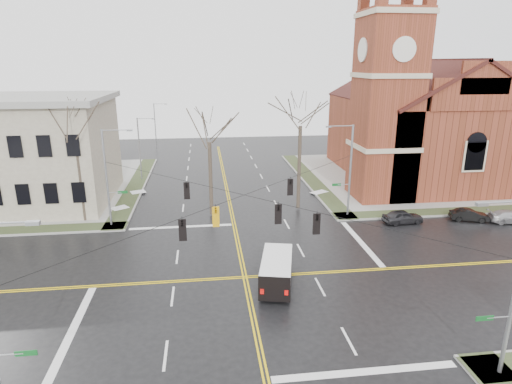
{
  "coord_description": "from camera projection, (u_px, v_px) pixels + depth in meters",
  "views": [
    {
      "loc": [
        -2.6,
        -27.48,
        14.81
      ],
      "look_at": [
        1.55,
        6.0,
        4.54
      ],
      "focal_mm": 30.0,
      "sensor_mm": 36.0,
      "label": 1
    }
  ],
  "objects": [
    {
      "name": "civic_building_a",
      "position": [
        21.0,
        153.0,
        45.5
      ],
      "size": [
        18.0,
        14.0,
        11.0
      ],
      "primitive_type": "cube",
      "color": "gray",
      "rests_on": "ground"
    },
    {
      "name": "parked_car_c",
      "position": [
        510.0,
        217.0,
        41.02
      ],
      "size": [
        4.28,
        2.24,
        1.18
      ],
      "primitive_type": "imported",
      "rotation": [
        0.0,
        0.0,
        1.42
      ],
      "color": "#AFAEB1",
      "rests_on": "ground"
    },
    {
      "name": "span_wires",
      "position": [
        244.0,
        195.0,
        28.9
      ],
      "size": [
        23.02,
        23.02,
        0.03
      ],
      "color": "black",
      "rests_on": "ground"
    },
    {
      "name": "tree_ne",
      "position": [
        301.0,
        120.0,
        42.19
      ],
      "size": [
        4.0,
        4.0,
        12.89
      ],
      "color": "#362E22",
      "rests_on": "ground"
    },
    {
      "name": "cargo_van",
      "position": [
        277.0,
        268.0,
        29.48
      ],
      "size": [
        3.17,
        5.59,
        2.01
      ],
      "rotation": [
        0.0,
        0.0,
        -0.22
      ],
      "color": "white",
      "rests_on": "ground"
    },
    {
      "name": "tree_nw_far",
      "position": [
        74.0,
        129.0,
        38.88
      ],
      "size": [
        4.0,
        4.0,
        12.43
      ],
      "color": "#362E22",
      "rests_on": "ground"
    },
    {
      "name": "streetlight_north_b",
      "position": [
        156.0,
        125.0,
        73.72
      ],
      "size": [
        2.3,
        0.2,
        8.0
      ],
      "color": "gray",
      "rests_on": "ground"
    },
    {
      "name": "parked_car_b",
      "position": [
        469.0,
        215.0,
        41.46
      ],
      "size": [
        3.75,
        2.18,
        1.17
      ],
      "primitive_type": "imported",
      "rotation": [
        0.0,
        0.0,
        1.29
      ],
      "color": "black",
      "rests_on": "ground"
    },
    {
      "name": "streetlight_north_a",
      "position": [
        140.0,
        146.0,
        54.73
      ],
      "size": [
        2.3,
        0.2,
        8.0
      ],
      "color": "gray",
      "rests_on": "ground"
    },
    {
      "name": "signal_pole_nw",
      "position": [
        108.0,
        175.0,
        38.85
      ],
      "size": [
        2.75,
        0.22,
        9.0
      ],
      "color": "gray",
      "rests_on": "ground"
    },
    {
      "name": "ground",
      "position": [
        245.0,
        277.0,
        30.71
      ],
      "size": [
        120.0,
        120.0,
        0.0
      ],
      "primitive_type": "plane",
      "color": "black",
      "rests_on": "ground"
    },
    {
      "name": "tree_nw_near",
      "position": [
        209.0,
        137.0,
        40.88
      ],
      "size": [
        4.0,
        4.0,
        10.95
      ],
      "color": "#362E22",
      "rests_on": "ground"
    },
    {
      "name": "road_markings",
      "position": [
        245.0,
        277.0,
        30.71
      ],
      "size": [
        100.0,
        100.0,
        0.01
      ],
      "color": "gold",
      "rests_on": "ground"
    },
    {
      "name": "sidewalks",
      "position": [
        245.0,
        276.0,
        30.69
      ],
      "size": [
        80.0,
        80.0,
        0.17
      ],
      "color": "gray",
      "rests_on": "ground"
    },
    {
      "name": "traffic_signals",
      "position": [
        245.0,
        209.0,
        28.49
      ],
      "size": [
        8.21,
        8.26,
        1.3
      ],
      "color": "black",
      "rests_on": "ground"
    },
    {
      "name": "church",
      "position": [
        418.0,
        114.0,
        54.7
      ],
      "size": [
        24.28,
        27.48,
        27.5
      ],
      "color": "brown",
      "rests_on": "ground"
    },
    {
      "name": "parked_car_a",
      "position": [
        403.0,
        217.0,
        40.82
      ],
      "size": [
        3.96,
        1.83,
        1.31
      ],
      "primitive_type": "imported",
      "rotation": [
        0.0,
        0.0,
        1.64
      ],
      "color": "black",
      "rests_on": "ground"
    },
    {
      "name": "signal_pole_ne",
      "position": [
        349.0,
        168.0,
        41.52
      ],
      "size": [
        2.75,
        0.22,
        9.0
      ],
      "color": "gray",
      "rests_on": "ground"
    }
  ]
}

